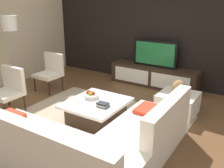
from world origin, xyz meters
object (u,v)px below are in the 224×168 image
object	(u,v)px
ottoman	(178,103)
book_stack	(103,105)
accent_chair_near	(9,87)
television	(155,54)
decorative_ball	(179,87)
media_console	(154,76)
floor_lamp	(10,28)
fruit_bowl	(91,95)
sectional_couch	(90,143)
accent_chair_far	(51,70)
coffee_table	(96,111)

from	to	relation	value
ottoman	book_stack	distance (m)	1.53
accent_chair_near	television	bearing A→B (deg)	66.28
accent_chair_near	decorative_ball	size ratio (longest dim) A/B	3.25
media_console	television	world-z (taller)	television
media_console	floor_lamp	distance (m)	3.51
accent_chair_near	ottoman	world-z (taller)	accent_chair_near
floor_lamp	fruit_bowl	size ratio (longest dim) A/B	6.25
media_console	sectional_couch	bearing A→B (deg)	-81.24
fruit_bowl	accent_chair_far	distance (m)	1.80
sectional_couch	fruit_bowl	bearing A→B (deg)	125.70
floor_lamp	accent_chair_far	xyz separation A→B (m)	(0.55, 0.56, -1.00)
sectional_couch	coffee_table	distance (m)	1.18
coffee_table	book_stack	distance (m)	0.33
ottoman	decorative_ball	distance (m)	0.33
media_console	fruit_bowl	world-z (taller)	fruit_bowl
sectional_couch	fruit_bowl	size ratio (longest dim) A/B	8.64
fruit_bowl	media_console	bearing A→B (deg)	82.59
coffee_table	ottoman	world-z (taller)	ottoman
accent_chair_far	book_stack	size ratio (longest dim) A/B	4.15
ottoman	book_stack	bearing A→B (deg)	-126.68
accent_chair_far	decorative_ball	size ratio (longest dim) A/B	3.25
ottoman	decorative_ball	bearing A→B (deg)	0.00
decorative_ball	fruit_bowl	bearing A→B (deg)	-142.66
coffee_table	ottoman	bearing A→B (deg)	44.35
fruit_bowl	book_stack	bearing A→B (deg)	-27.49
accent_chair_far	decorative_ball	world-z (taller)	accent_chair_far
accent_chair_near	accent_chair_far	bearing A→B (deg)	106.92
television	accent_chair_near	size ratio (longest dim) A/B	1.26
television	accent_chair_far	world-z (taller)	television
media_console	floor_lamp	bearing A→B (deg)	-140.16
media_console	accent_chair_near	xyz separation A→B (m)	(-1.77, -2.84, 0.24)
coffee_table	fruit_bowl	distance (m)	0.31
accent_chair_far	floor_lamp	bearing A→B (deg)	-124.49
accent_chair_near	accent_chair_far	world-z (taller)	same
coffee_table	fruit_bowl	xyz separation A→B (m)	(-0.19, 0.10, 0.23)
television	book_stack	xyz separation A→B (m)	(0.12, -2.41, -0.41)
television	book_stack	size ratio (longest dim) A/B	5.24
decorative_ball	coffee_table	bearing A→B (deg)	-135.65
floor_lamp	book_stack	size ratio (longest dim) A/B	8.34
television	floor_lamp	size ratio (longest dim) A/B	0.63
television	floor_lamp	world-z (taller)	floor_lamp
media_console	fruit_bowl	size ratio (longest dim) A/B	7.84
accent_chair_near	decorative_ball	world-z (taller)	accent_chair_near
coffee_table	book_stack	size ratio (longest dim) A/B	5.05
floor_lamp	ottoman	bearing A→B (deg)	14.32
media_console	ottoman	xyz separation A→B (m)	(1.03, -1.20, -0.05)
ottoman	accent_chair_far	xyz separation A→B (m)	(-2.99, -0.35, 0.29)
ottoman	accent_chair_far	distance (m)	3.03
book_stack	media_console	bearing A→B (deg)	92.91
accent_chair_near	ottoman	bearing A→B (deg)	38.64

